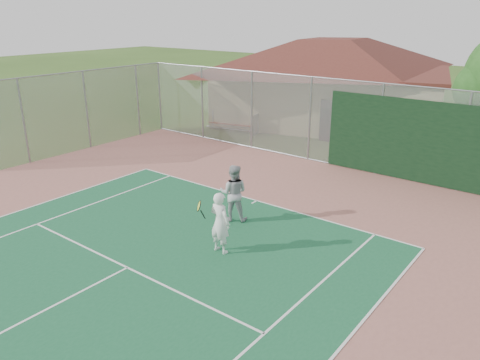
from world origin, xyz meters
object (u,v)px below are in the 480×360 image
object	(u,v)px
player_grey_back	(234,193)
bleachers	(238,119)
player_white_front	(220,223)
clubhouse	(332,73)

from	to	relation	value
player_grey_back	bleachers	bearing A→B (deg)	-81.71
bleachers	player_white_front	xyz separation A→B (m)	(8.07, -11.17, 0.29)
bleachers	player_white_front	size ratio (longest dim) A/B	1.85
bleachers	player_grey_back	size ratio (longest dim) A/B	1.77
clubhouse	player_white_front	xyz separation A→B (m)	(4.95, -15.59, -1.94)
clubhouse	bleachers	size ratio (longest dim) A/B	4.71
clubhouse	bleachers	bearing A→B (deg)	-140.86
player_white_front	player_grey_back	xyz separation A→B (m)	(-0.96, 1.80, 0.03)
player_white_front	player_grey_back	bearing A→B (deg)	-60.04
player_white_front	clubhouse	bearing A→B (deg)	-70.65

